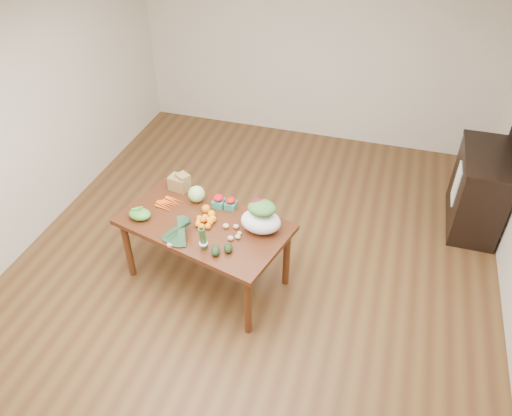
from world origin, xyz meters
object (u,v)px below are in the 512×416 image
(paper_bag, at_px, (179,182))
(cabbage, at_px, (197,194))
(kale_bunch, at_px, (176,233))
(salad_bag, at_px, (261,218))
(dining_table, at_px, (206,251))
(cabinet, at_px, (479,190))
(asparagus_bundle, at_px, (203,238))
(mandarin_cluster, at_px, (203,220))

(paper_bag, xyz_separation_m, cabbage, (0.25, -0.14, -0.01))
(kale_bunch, bearing_deg, salad_bag, 41.20)
(dining_table, xyz_separation_m, cabinet, (2.62, 1.74, 0.10))
(paper_bag, xyz_separation_m, asparagus_bundle, (0.58, -0.78, 0.03))
(cabinet, distance_m, paper_bag, 3.35)
(cabinet, xyz_separation_m, paper_bag, (-3.06, -1.30, 0.37))
(cabbage, distance_m, asparagus_bundle, 0.72)
(cabinet, relative_size, salad_bag, 2.71)
(cabbage, distance_m, kale_bunch, 0.60)
(dining_table, relative_size, mandarin_cluster, 8.82)
(dining_table, relative_size, kale_bunch, 3.97)
(paper_bag, distance_m, kale_bunch, 0.79)
(cabbage, distance_m, salad_bag, 0.78)
(cabinet, height_order, salad_bag, salad_bag)
(asparagus_bundle, height_order, salad_bag, salad_bag)
(mandarin_cluster, xyz_separation_m, asparagus_bundle, (0.13, -0.31, 0.08))
(asparagus_bundle, bearing_deg, cabinet, 54.38)
(paper_bag, bearing_deg, asparagus_bundle, -53.43)
(asparagus_bundle, bearing_deg, paper_bag, 141.03)
(cabinet, relative_size, paper_bag, 3.99)
(mandarin_cluster, bearing_deg, kale_bunch, -119.32)
(cabbage, bearing_deg, mandarin_cluster, -58.86)
(kale_bunch, bearing_deg, cabbage, 108.59)
(dining_table, relative_size, salad_bag, 4.22)
(cabbage, distance_m, mandarin_cluster, 0.38)
(mandarin_cluster, height_order, kale_bunch, kale_bunch)
(dining_table, relative_size, cabinet, 1.56)
(paper_bag, relative_size, kale_bunch, 0.64)
(cabbage, relative_size, kale_bunch, 0.42)
(dining_table, height_order, cabinet, cabinet)
(dining_table, distance_m, salad_bag, 0.76)
(cabinet, distance_m, asparagus_bundle, 3.26)
(mandarin_cluster, relative_size, salad_bag, 0.48)
(paper_bag, height_order, mandarin_cluster, paper_bag)
(cabbage, bearing_deg, kale_bunch, -85.87)
(mandarin_cluster, bearing_deg, dining_table, 102.03)
(mandarin_cluster, relative_size, asparagus_bundle, 0.72)
(dining_table, bearing_deg, cabbage, 136.97)
(cabinet, relative_size, mandarin_cluster, 5.67)
(kale_bunch, xyz_separation_m, asparagus_bundle, (0.28, -0.04, 0.05))
(paper_bag, distance_m, salad_bag, 1.06)
(dining_table, relative_size, asparagus_bundle, 6.35)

